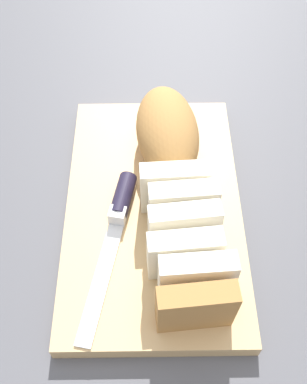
{
  "coord_description": "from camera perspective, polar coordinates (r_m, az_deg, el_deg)",
  "views": [
    {
      "loc": [
        0.37,
        0.01,
        0.57
      ],
      "look_at": [
        0.0,
        0.0,
        0.05
      ],
      "focal_mm": 42.81,
      "sensor_mm": 36.0,
      "label": 1
    }
  ],
  "objects": [
    {
      "name": "cutting_board",
      "position": [
        0.67,
        0.0,
        -2.13
      ],
      "size": [
        0.42,
        0.26,
        0.02
      ],
      "primitive_type": "cube",
      "rotation": [
        0.0,
        0.0,
        0.03
      ],
      "color": "tan",
      "rests_on": "ground_plane"
    },
    {
      "name": "ground_plane",
      "position": [
        0.68,
        0.0,
        -2.71
      ],
      "size": [
        3.0,
        3.0,
        0.0
      ],
      "primitive_type": "plane",
      "color": "#4C4C51"
    },
    {
      "name": "bread_knife",
      "position": [
        0.64,
        -4.32,
        -2.45
      ],
      "size": [
        0.25,
        0.07,
        0.03
      ],
      "rotation": [
        0.0,
        0.0,
        -0.18
      ],
      "color": "silver",
      "rests_on": "cutting_board"
    },
    {
      "name": "bread_loaf",
      "position": [
        0.63,
        2.69,
        1.74
      ],
      "size": [
        0.39,
        0.14,
        0.08
      ],
      "rotation": [
        0.0,
        0.0,
        0.12
      ],
      "color": "#A8753D",
      "rests_on": "cutting_board"
    },
    {
      "name": "crumb_near_loaf",
      "position": [
        0.62,
        0.6,
        -6.2
      ],
      "size": [
        0.01,
        0.01,
        0.01
      ],
      "primitive_type": "sphere",
      "color": "tan",
      "rests_on": "cutting_board"
    },
    {
      "name": "crumb_near_knife",
      "position": [
        0.68,
        -0.38,
        1.39
      ],
      "size": [
        0.01,
        0.01,
        0.01
      ],
      "primitive_type": "sphere",
      "color": "tan",
      "rests_on": "cutting_board"
    }
  ]
}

